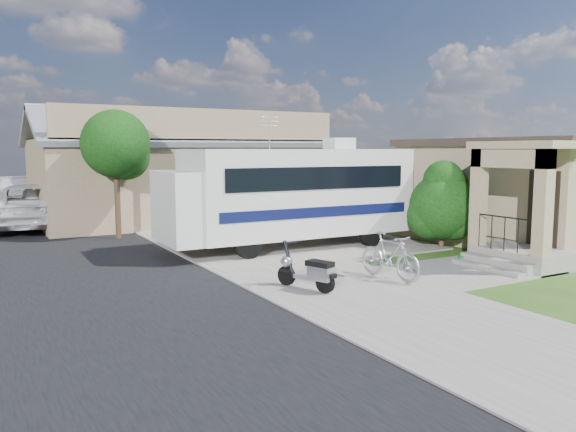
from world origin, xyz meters
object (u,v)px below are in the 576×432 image
pickup_truck (32,206)px  van (17,195)px  bicycle (390,258)px  shrub (442,204)px  garden_hose (466,260)px  scooter (309,272)px  motorhome (290,193)px

pickup_truck → van: (-0.09, 6.84, -0.01)m
pickup_truck → bicycle: bearing=125.9°
shrub → garden_hose: size_ratio=6.42×
scooter → pickup_truck: (-4.38, 14.32, 0.43)m
shrub → garden_hose: (-1.14, -2.11, -1.36)m
shrub → van: shrub is taller
shrub → pickup_truck: size_ratio=0.44×
motorhome → garden_hose: size_ratio=18.46×
motorhome → van: motorhome is taller
bicycle → pickup_truck: 15.82m
pickup_truck → van: 6.84m
scooter → bicycle: bicycle is taller
motorhome → scooter: 5.84m
scooter → garden_hose: 5.57m
shrub → motorhome: bearing=150.0°
shrub → van: size_ratio=0.46×
scooter → bicycle: 2.25m
motorhome → scooter: (-2.43, -5.14, -1.33)m
shrub → scooter: bearing=-158.0°
motorhome → garden_hose: (3.10, -4.55, -1.70)m
pickup_truck → shrub: bearing=144.6°
motorhome → shrub: 4.90m
motorhome → van: 17.46m
shrub → bicycle: size_ratio=1.52×
motorhome → van: bearing=113.6°
motorhome → shrub: motorhome is taller
shrub → garden_hose: 2.76m
van → motorhome: bearing=-72.4°
motorhome → bicycle: size_ratio=4.38×
motorhome → pickup_truck: bearing=126.9°
scooter → shrub: bearing=2.0°
bicycle → van: van is taller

